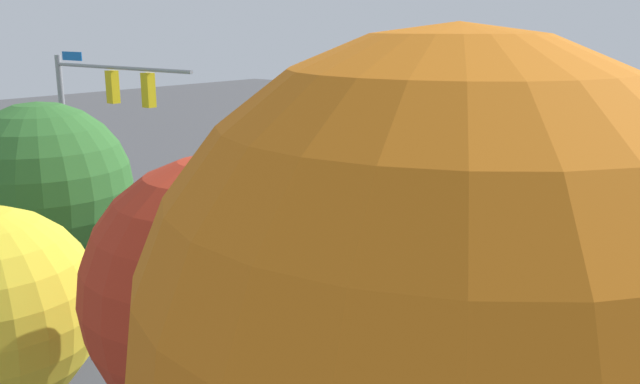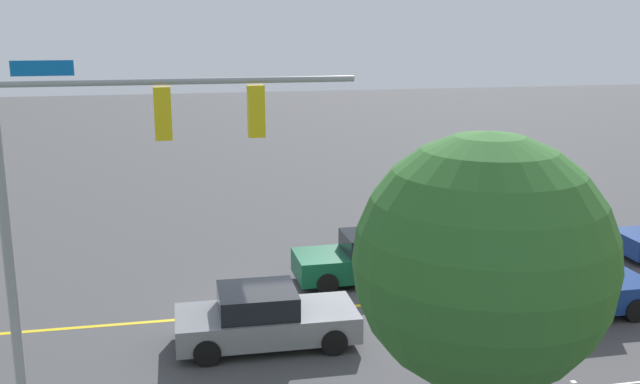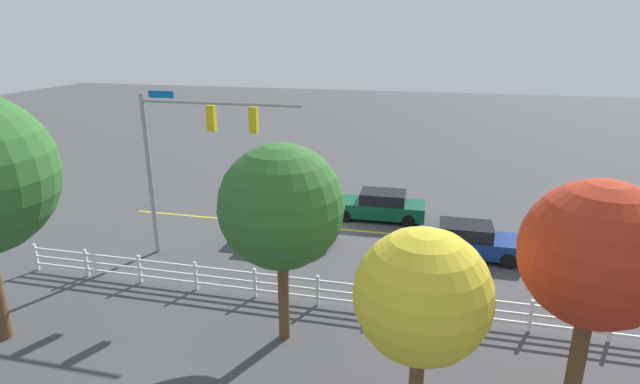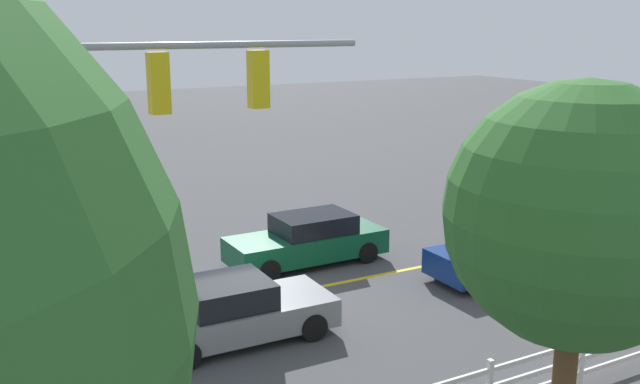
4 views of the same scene
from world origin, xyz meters
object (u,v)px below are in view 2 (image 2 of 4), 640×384
(car_1, at_px, (375,258))
(tree_2, at_px, (483,263))
(car_3, at_px, (264,318))
(car_2, at_px, (567,289))

(car_1, bearing_deg, tree_2, 81.02)
(car_3, bearing_deg, car_2, 2.05)
(car_3, bearing_deg, car_1, 45.16)
(tree_2, bearing_deg, car_1, -98.22)
(car_1, relative_size, car_3, 1.09)
(car_3, bearing_deg, tree_2, -72.59)
(car_3, height_order, tree_2, tree_2)
(car_1, relative_size, car_2, 1.08)
(car_1, distance_m, car_3, 5.45)
(car_1, xyz_separation_m, car_3, (3.88, 3.83, -0.04))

